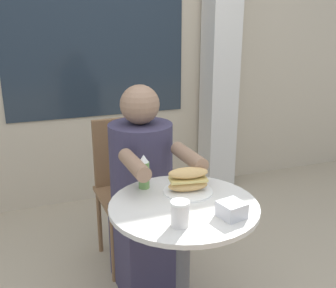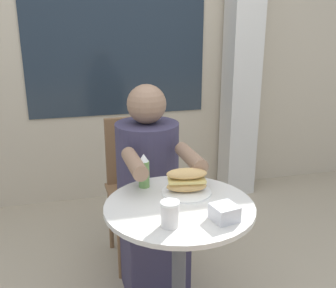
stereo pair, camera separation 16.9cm
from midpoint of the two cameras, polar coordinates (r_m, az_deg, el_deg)
name	(u,v)px [view 2 (the right image)]	position (r m, az deg, el deg)	size (l,w,h in m)	color
storefront_wall	(116,24)	(3.12, -5.90, 16.99)	(8.00, 0.09, 2.80)	#B7A88E
lattice_pillar	(243,50)	(3.26, 12.30, 13.20)	(0.24, 0.24, 2.40)	beige
cafe_table	(179,248)	(1.71, 4.53, -14.88)	(0.61, 0.61, 0.72)	beige
diner_chair	(137,175)	(2.41, -2.50, -4.58)	(0.39, 0.39, 0.87)	brown
seated_diner	(150,204)	(2.12, -0.35, -8.79)	(0.35, 0.60, 1.13)	#38334C
sandwich_on_plate	(187,183)	(1.69, 5.61, -5.68)	(0.21, 0.21, 0.11)	white
drink_cup	(170,214)	(1.43, 3.71, -10.17)	(0.07, 0.07, 0.10)	silver
napkin_box	(224,213)	(1.50, 11.44, -9.83)	(0.11, 0.11, 0.06)	silver
condiment_bottle	(144,171)	(1.73, -0.73, -3.99)	(0.05, 0.05, 0.15)	#66934C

